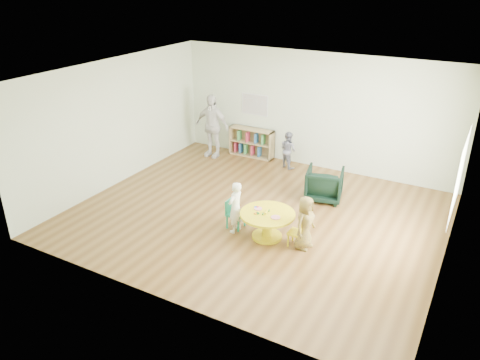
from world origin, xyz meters
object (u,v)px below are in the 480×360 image
(kid_chair_right, at_px, (298,232))
(child_right, at_px, (305,223))
(child_left, at_px, (235,207))
(kid_chair_left, at_px, (234,212))
(activity_table, at_px, (267,221))
(adult_caretaker, at_px, (212,126))
(armchair, at_px, (324,184))
(toddler, at_px, (288,150))
(bookshelf, at_px, (252,142))

(kid_chair_right, height_order, child_right, child_right)
(child_right, bearing_deg, child_left, 102.55)
(kid_chair_left, bearing_deg, activity_table, 87.17)
(child_left, xyz_separation_m, adult_caretaker, (-2.45, 3.09, 0.32))
(armchair, bearing_deg, activity_table, 67.02)
(activity_table, bearing_deg, kid_chair_left, 176.58)
(toddler, height_order, adult_caretaker, adult_caretaker)
(kid_chair_right, distance_m, child_right, 0.25)
(activity_table, height_order, kid_chair_left, kid_chair_left)
(activity_table, relative_size, kid_chair_right, 1.99)
(bookshelf, relative_size, armchair, 1.58)
(bookshelf, relative_size, toddler, 1.31)
(armchair, bearing_deg, adult_caretaker, -28.94)
(activity_table, xyz_separation_m, adult_caretaker, (-3.07, 3.01, 0.47))
(kid_chair_left, distance_m, bookshelf, 3.77)
(bookshelf, height_order, toddler, toddler)
(armchair, bearing_deg, kid_chair_left, 48.27)
(bookshelf, relative_size, child_left, 1.20)
(bookshelf, relative_size, child_right, 1.22)
(child_left, height_order, adult_caretaker, adult_caretaker)
(child_left, relative_size, toddler, 1.09)
(activity_table, xyz_separation_m, toddler, (-1.02, 3.25, 0.11))
(kid_chair_left, relative_size, toddler, 0.62)
(armchair, bearing_deg, child_left, 52.14)
(kid_chair_right, xyz_separation_m, bookshelf, (-2.78, 3.51, 0.10))
(activity_table, distance_m, armchair, 2.03)
(bookshelf, height_order, child_right, child_right)
(kid_chair_right, bearing_deg, activity_table, 90.99)
(activity_table, bearing_deg, child_right, 0.80)
(toddler, distance_m, adult_caretaker, 2.09)
(activity_table, xyz_separation_m, kid_chair_right, (0.61, 0.01, -0.08))
(kid_chair_right, relative_size, child_right, 0.51)
(kid_chair_right, height_order, child_left, child_left)
(armchair, bearing_deg, bookshelf, -43.45)
(kid_chair_right, relative_size, adult_caretaker, 0.31)
(child_right, relative_size, adult_caretaker, 0.60)
(kid_chair_left, bearing_deg, toddler, -174.05)
(activity_table, height_order, child_right, child_right)
(kid_chair_left, height_order, adult_caretaker, adult_caretaker)
(kid_chair_right, distance_m, bookshelf, 4.48)
(kid_chair_right, height_order, adult_caretaker, adult_caretaker)
(kid_chair_right, xyz_separation_m, child_left, (-1.22, -0.10, 0.23))
(toddler, bearing_deg, child_left, 120.41)
(child_left, distance_m, adult_caretaker, 3.96)
(bookshelf, xyz_separation_m, adult_caretaker, (-0.89, -0.51, 0.45))
(activity_table, height_order, armchair, armchair)
(kid_chair_left, relative_size, armchair, 0.75)
(armchair, relative_size, child_right, 0.77)
(child_right, xyz_separation_m, toddler, (-1.74, 3.24, -0.03))
(bookshelf, distance_m, child_right, 4.55)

